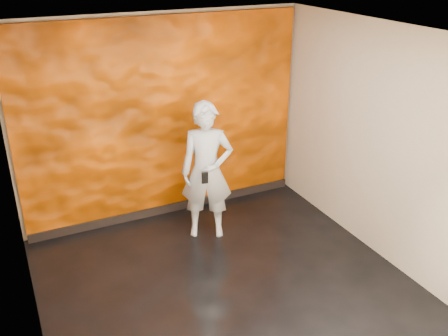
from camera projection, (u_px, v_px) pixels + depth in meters
room at (228, 175)px, 5.10m from camera, size 4.02×4.02×2.81m
feature_wall at (164, 121)px, 6.72m from camera, size 3.90×0.06×2.75m
baseboard at (170, 208)px, 7.23m from camera, size 3.90×0.04×0.12m
man at (207, 171)px, 6.35m from camera, size 0.78×0.67×1.82m
phone at (205, 178)px, 6.08m from camera, size 0.08×0.03×0.15m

